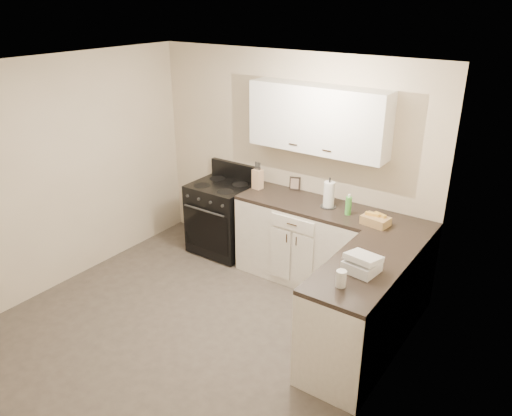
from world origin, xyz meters
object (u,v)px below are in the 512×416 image
Objects in this scene: stove at (222,218)px; wicker_basket at (376,221)px; knife_block at (258,179)px; countertop_grill at (362,266)px; paper_towel at (329,195)px.

wicker_basket is at bearing -2.41° from stove.
countertop_grill is (1.79, -1.08, -0.07)m from knife_block.
knife_block reaches higher than stove.
knife_block reaches higher than wicker_basket.
stove is 1.56m from paper_towel.
countertop_grill is at bearing -25.58° from knife_block.
stove is 3.43× the size of countertop_grill.
countertop_grill is at bearing -51.25° from paper_towel.
paper_towel is (0.94, -0.02, 0.02)m from knife_block.
paper_towel is at bearing 136.23° from countertop_grill.
paper_towel is at bearing 1.96° from stove.
paper_towel is at bearing 167.20° from wicker_basket.
countertop_grill is at bearing -74.34° from wicker_basket.
paper_towel is 1.08× the size of wicker_basket.
stove is at bearing -178.04° from paper_towel.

